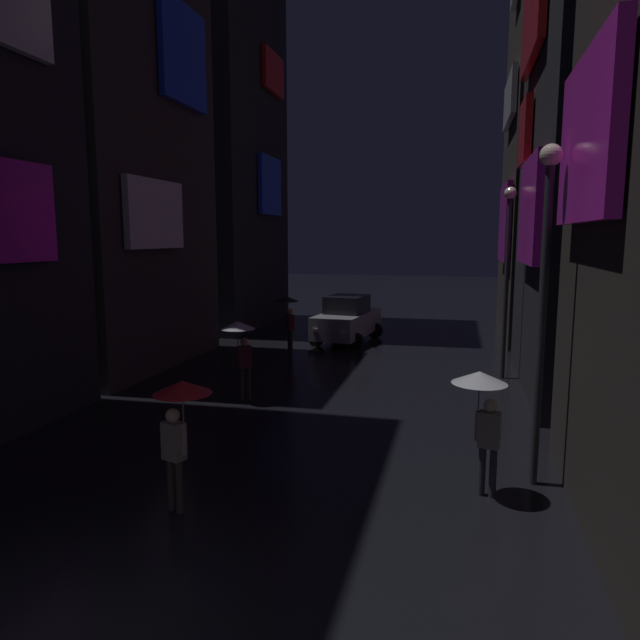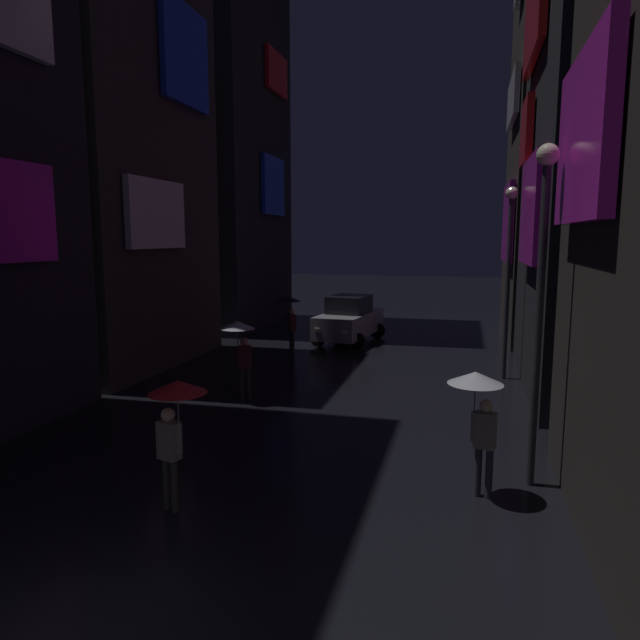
% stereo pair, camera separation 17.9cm
% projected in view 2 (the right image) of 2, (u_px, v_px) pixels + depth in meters
% --- Properties ---
extents(building_left_mid, '(4.25, 7.32, 15.20)m').
position_uv_depth(building_left_mid, '(112.00, 133.00, 18.44)').
color(building_left_mid, '#33302D').
rests_on(building_left_mid, ground).
extents(building_left_far, '(4.25, 7.71, 25.95)m').
position_uv_depth(building_left_far, '(224.00, 48.00, 26.48)').
color(building_left_far, '#232328').
rests_on(building_left_far, ground).
extents(building_right_mid, '(4.25, 7.66, 16.89)m').
position_uv_depth(building_right_mid, '(620.00, 75.00, 14.79)').
color(building_right_mid, '#232328').
rests_on(building_right_mid, ground).
extents(building_right_far, '(4.25, 7.65, 24.21)m').
position_uv_depth(building_right_far, '(570.00, 40.00, 22.87)').
color(building_right_far, '#2D2826').
rests_on(building_right_far, ground).
extents(pedestrian_midstreet_left_clear, '(0.90, 0.90, 2.12)m').
position_uv_depth(pedestrian_midstreet_left_clear, '(240.00, 338.00, 14.84)').
color(pedestrian_midstreet_left_clear, '#38332D').
rests_on(pedestrian_midstreet_left_clear, ground).
extents(pedestrian_far_right_clear, '(0.90, 0.90, 2.12)m').
position_uv_depth(pedestrian_far_right_clear, '(479.00, 399.00, 9.25)').
color(pedestrian_far_right_clear, '#2D2D38').
rests_on(pedestrian_far_right_clear, ground).
extents(pedestrian_foreground_left_red, '(0.90, 0.90, 2.12)m').
position_uv_depth(pedestrian_foreground_left_red, '(175.00, 409.00, 8.73)').
color(pedestrian_foreground_left_red, '#38332D').
rests_on(pedestrian_foreground_left_red, ground).
extents(pedestrian_near_crossing_black, '(0.90, 0.90, 2.12)m').
position_uv_depth(pedestrian_near_crossing_black, '(290.00, 308.00, 21.07)').
color(pedestrian_near_crossing_black, '#38332D').
rests_on(pedestrian_near_crossing_black, ground).
extents(car_distant, '(2.65, 4.32, 1.92)m').
position_uv_depth(car_distant, '(349.00, 320.00, 23.31)').
color(car_distant, '#99999E').
rests_on(car_distant, ground).
extents(streetlamp_right_near, '(0.36, 0.36, 5.77)m').
position_uv_depth(streetlamp_right_near, '(541.00, 279.00, 9.42)').
color(streetlamp_right_near, '#2D2D33').
rests_on(streetlamp_right_near, ground).
extents(streetlamp_right_far, '(0.36, 0.36, 5.73)m').
position_uv_depth(streetlamp_right_far, '(509.00, 261.00, 16.88)').
color(streetlamp_right_far, '#2D2D33').
rests_on(streetlamp_right_far, ground).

